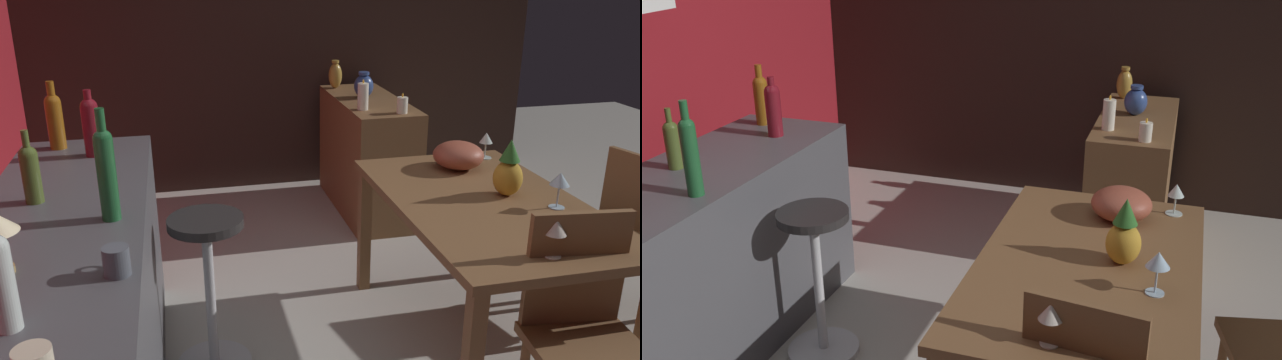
# 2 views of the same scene
# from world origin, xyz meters

# --- Properties ---
(ground_plane) EXTENTS (9.00, 9.00, 0.00)m
(ground_plane) POSITION_xyz_m (0.00, 0.00, 0.00)
(ground_plane) COLOR #B7B2A8
(wall_side_right) EXTENTS (0.10, 4.40, 2.60)m
(wall_side_right) POSITION_xyz_m (2.55, 0.30, 1.30)
(wall_side_right) COLOR #33231E
(wall_side_right) RESTS_ON ground_plane
(dining_table) EXTENTS (1.38, 0.82, 0.74)m
(dining_table) POSITION_xyz_m (0.05, -0.32, 0.65)
(dining_table) COLOR brown
(dining_table) RESTS_ON ground_plane
(kitchen_counter) EXTENTS (2.10, 0.60, 0.90)m
(kitchen_counter) POSITION_xyz_m (-0.14, 1.43, 0.45)
(kitchen_counter) COLOR #4C4C51
(kitchen_counter) RESTS_ON ground_plane
(sideboard_cabinet) EXTENTS (1.10, 0.44, 0.82)m
(sideboard_cabinet) POSITION_xyz_m (1.82, -0.33, 0.41)
(sideboard_cabinet) COLOR brown
(sideboard_cabinet) RESTS_ON ground_plane
(chair_near_window) EXTENTS (0.45, 0.45, 0.90)m
(chair_near_window) POSITION_xyz_m (-0.62, -0.38, 0.49)
(chair_near_window) COLOR brown
(chair_near_window) RESTS_ON ground_plane
(chair_by_doorway) EXTENTS (0.48, 0.48, 0.84)m
(chair_by_doorway) POSITION_xyz_m (0.16, -1.11, 0.47)
(chair_by_doorway) COLOR brown
(chair_by_doorway) RESTS_ON ground_plane
(bar_stool) EXTENTS (0.34, 0.34, 0.74)m
(bar_stool) POSITION_xyz_m (0.15, 0.91, 0.39)
(bar_stool) COLOR #262323
(bar_stool) RESTS_ON ground_plane
(wine_glass_left) EXTENTS (0.07, 0.07, 0.14)m
(wine_glass_left) POSITION_xyz_m (0.62, -0.61, 0.84)
(wine_glass_left) COLOR silver
(wine_glass_left) RESTS_ON dining_table
(wine_glass_right) EXTENTS (0.08, 0.08, 0.16)m
(wine_glass_right) POSITION_xyz_m (-0.09, -0.58, 0.86)
(wine_glass_right) COLOR silver
(wine_glass_right) RESTS_ON dining_table
(wine_glass_center) EXTENTS (0.08, 0.08, 0.15)m
(wine_glass_center) POSITION_xyz_m (-0.51, -0.29, 0.85)
(wine_glass_center) COLOR silver
(wine_glass_center) RESTS_ON dining_table
(pineapple_centerpiece) EXTENTS (0.13, 0.13, 0.26)m
(pineapple_centerpiece) POSITION_xyz_m (0.10, -0.44, 0.85)
(pineapple_centerpiece) COLOR gold
(pineapple_centerpiece) RESTS_ON dining_table
(fruit_bowl) EXTENTS (0.26, 0.26, 0.14)m
(fruit_bowl) POSITION_xyz_m (0.50, -0.39, 0.81)
(fruit_bowl) COLOR #9E4C38
(fruit_bowl) RESTS_ON dining_table
(wine_bottle_clear) EXTENTS (0.06, 0.06, 0.29)m
(wine_bottle_clear) POSITION_xyz_m (-0.83, 1.43, 1.04)
(wine_bottle_clear) COLOR silver
(wine_bottle_clear) RESTS_ON kitchen_counter
(wine_bottle_olive) EXTENTS (0.07, 0.07, 0.28)m
(wine_bottle_olive) POSITION_xyz_m (0.06, 1.53, 1.02)
(wine_bottle_olive) COLOR #475623
(wine_bottle_olive) RESTS_ON kitchen_counter
(wine_bottle_amber) EXTENTS (0.08, 0.08, 0.32)m
(wine_bottle_amber) POSITION_xyz_m (0.78, 1.55, 1.05)
(wine_bottle_amber) COLOR #8C5114
(wine_bottle_amber) RESTS_ON kitchen_counter
(wine_bottle_green) EXTENTS (0.07, 0.07, 0.39)m
(wine_bottle_green) POSITION_xyz_m (-0.17, 1.24, 1.08)
(wine_bottle_green) COLOR #1E592D
(wine_bottle_green) RESTS_ON kitchen_counter
(wine_bottle_ruby) EXTENTS (0.08, 0.08, 0.31)m
(wine_bottle_ruby) POSITION_xyz_m (0.62, 1.37, 1.05)
(wine_bottle_ruby) COLOR maroon
(wine_bottle_ruby) RESTS_ON kitchen_counter
(cup_slate) EXTENTS (0.11, 0.08, 0.09)m
(cup_slate) POSITION_xyz_m (-0.60, 1.19, 0.94)
(cup_slate) COLOR #515660
(cup_slate) RESTS_ON kitchen_counter
(pillar_candle_tall) EXTENTS (0.07, 0.07, 0.13)m
(pillar_candle_tall) POSITION_xyz_m (1.38, -0.41, 0.87)
(pillar_candle_tall) COLOR white
(pillar_candle_tall) RESTS_ON sideboard_cabinet
(pillar_candle_short) EXTENTS (0.07, 0.07, 0.20)m
(pillar_candle_short) POSITION_xyz_m (1.52, -0.20, 0.91)
(pillar_candle_short) COLOR white
(pillar_candle_short) RESTS_ON sideboard_cabinet
(vase_ceramic_blue) EXTENTS (0.14, 0.14, 0.18)m
(vase_ceramic_blue) POSITION_xyz_m (1.88, -0.31, 0.90)
(vase_ceramic_blue) COLOR #334C8C
(vase_ceramic_blue) RESTS_ON sideboard_cabinet
(vase_brass) EXTENTS (0.10, 0.10, 0.21)m
(vase_brass) POSITION_xyz_m (2.25, -0.20, 0.92)
(vase_brass) COLOR #B78C38
(vase_brass) RESTS_ON sideboard_cabinet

